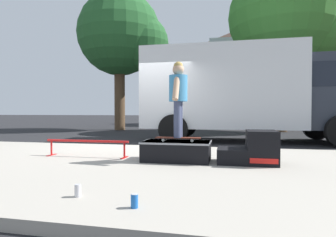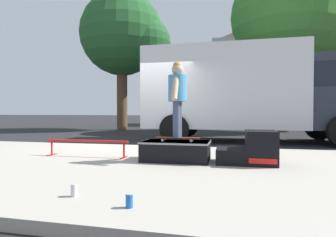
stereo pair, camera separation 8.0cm
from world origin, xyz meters
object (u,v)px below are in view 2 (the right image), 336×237
(soda_can_b, at_px, (74,190))
(street_tree_neighbour, at_px, (126,37))
(skate_box, at_px, (176,150))
(skater_kid, at_px, (177,93))
(kicker_ramp, at_px, (251,150))
(skateboard, at_px, (177,138))
(soda_can, at_px, (129,201))
(box_truck, at_px, (253,90))
(grind_rail, at_px, (87,144))
(street_tree_main, at_px, (292,18))

(soda_can_b, relative_size, street_tree_neighbour, 0.02)
(skate_box, height_order, skater_kid, skater_kid)
(kicker_ramp, distance_m, skater_kid, 1.57)
(skateboard, distance_m, soda_can, 2.47)
(soda_can_b, bearing_deg, soda_can, -16.15)
(skater_kid, bearing_deg, soda_can, -89.25)
(soda_can_b, xyz_separation_m, box_truck, (2.21, 7.06, 1.52))
(soda_can, xyz_separation_m, street_tree_neighbour, (-4.64, 11.96, 4.83))
(skater_kid, bearing_deg, box_truck, 71.78)
(skateboard, relative_size, street_tree_neighbour, 0.11)
(soda_can_b, distance_m, box_truck, 7.55)
(skate_box, distance_m, soda_can, 2.47)
(grind_rail, bearing_deg, box_truck, 54.23)
(skate_box, bearing_deg, kicker_ramp, -0.02)
(skate_box, relative_size, grind_rail, 0.70)
(box_truck, bearing_deg, skater_kid, -108.22)
(street_tree_main, bearing_deg, skateboard, -110.71)
(box_truck, bearing_deg, kicker_ramp, -94.05)
(grind_rail, distance_m, soda_can, 3.15)
(kicker_ramp, bearing_deg, soda_can, -116.12)
(kicker_ramp, height_order, street_tree_main, street_tree_main)
(kicker_ramp, xyz_separation_m, skater_kid, (-1.24, -0.02, 0.96))
(grind_rail, distance_m, street_tree_main, 12.22)
(skater_kid, distance_m, street_tree_neighbour, 11.20)
(skate_box, distance_m, box_truck, 5.24)
(grind_rail, height_order, soda_can, grind_rail)
(skate_box, distance_m, skater_kid, 1.00)
(kicker_ramp, relative_size, soda_can_b, 7.60)
(skater_kid, bearing_deg, soda_can_b, -105.67)
(soda_can, height_order, box_truck, box_truck)
(kicker_ramp, height_order, box_truck, box_truck)
(street_tree_neighbour, bearing_deg, skater_kid, -64.13)
(kicker_ramp, xyz_separation_m, street_tree_main, (2.45, 9.75, 5.11))
(skateboard, height_order, box_truck, box_truck)
(box_truck, bearing_deg, grind_rail, -125.77)
(skateboard, distance_m, box_truck, 5.19)
(box_truck, height_order, street_tree_neighbour, street_tree_neighbour)
(skater_kid, xyz_separation_m, street_tree_neighbour, (-4.61, 9.51, 3.71))
(skate_box, xyz_separation_m, street_tree_main, (3.72, 9.75, 5.15))
(skateboard, bearing_deg, soda_can_b, -105.67)
(skateboard, height_order, soda_can, skateboard)
(soda_can_b, bearing_deg, skateboard, 74.33)
(kicker_ramp, bearing_deg, street_tree_neighbour, 121.68)
(street_tree_main, bearing_deg, grind_rail, -119.63)
(box_truck, bearing_deg, soda_can, -102.06)
(grind_rail, height_order, soda_can_b, grind_rail)
(skate_box, relative_size, skater_kid, 0.89)
(kicker_ramp, bearing_deg, street_tree_main, 75.89)
(soda_can, height_order, street_tree_main, street_tree_main)
(soda_can, bearing_deg, skate_box, 91.44)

